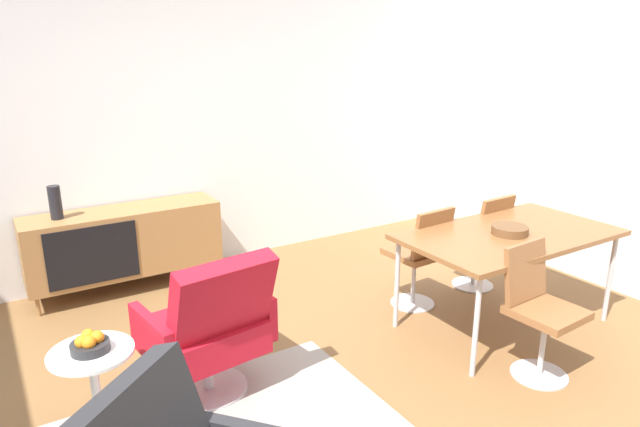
{
  "coord_description": "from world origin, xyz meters",
  "views": [
    {
      "loc": [
        -1.41,
        -2.45,
        2.06
      ],
      "look_at": [
        0.49,
        0.61,
        0.97
      ],
      "focal_mm": 31.51,
      "sensor_mm": 36.0,
      "label": 1
    }
  ],
  "objects_px": {
    "sideboard": "(124,241)",
    "fruit_bowl": "(90,344)",
    "wooden_bowl_on_table": "(510,230)",
    "dining_chair_back_left": "(421,253)",
    "vase_cobalt": "(55,203)",
    "dining_chair_back_right": "(482,237)",
    "dining_table": "(509,238)",
    "dining_chair_front_left": "(539,306)",
    "side_table_round": "(95,384)",
    "lounge_chair_red": "(210,325)"
  },
  "relations": [
    {
      "from": "wooden_bowl_on_table",
      "to": "dining_chair_front_left",
      "type": "height_order",
      "value": "dining_chair_front_left"
    },
    {
      "from": "side_table_round",
      "to": "dining_chair_front_left",
      "type": "bearing_deg",
      "value": -18.27
    },
    {
      "from": "wooden_bowl_on_table",
      "to": "dining_chair_front_left",
      "type": "relative_size",
      "value": 0.3
    },
    {
      "from": "dining_chair_front_left",
      "to": "dining_table",
      "type": "bearing_deg",
      "value": 57.67
    },
    {
      "from": "dining_chair_back_left",
      "to": "dining_chair_back_right",
      "type": "distance_m",
      "value": 0.7
    },
    {
      "from": "dining_table",
      "to": "dining_chair_front_left",
      "type": "xyz_separation_m",
      "value": [
        -0.35,
        -0.56,
        -0.23
      ]
    },
    {
      "from": "dining_chair_back_right",
      "to": "fruit_bowl",
      "type": "distance_m",
      "value": 3.25
    },
    {
      "from": "dining_chair_back_left",
      "to": "fruit_bowl",
      "type": "bearing_deg",
      "value": -173.59
    },
    {
      "from": "wooden_bowl_on_table",
      "to": "side_table_round",
      "type": "relative_size",
      "value": 0.5
    },
    {
      "from": "lounge_chair_red",
      "to": "dining_chair_back_right",
      "type": "bearing_deg",
      "value": 5.68
    },
    {
      "from": "vase_cobalt",
      "to": "dining_table",
      "type": "height_order",
      "value": "vase_cobalt"
    },
    {
      "from": "dining_chair_front_left",
      "to": "side_table_round",
      "type": "distance_m",
      "value": 2.67
    },
    {
      "from": "sideboard",
      "to": "lounge_chair_red",
      "type": "bearing_deg",
      "value": -88.51
    },
    {
      "from": "wooden_bowl_on_table",
      "to": "dining_chair_back_right",
      "type": "height_order",
      "value": "dining_chair_back_right"
    },
    {
      "from": "sideboard",
      "to": "fruit_bowl",
      "type": "relative_size",
      "value": 8.0
    },
    {
      "from": "sideboard",
      "to": "fruit_bowl",
      "type": "distance_m",
      "value": 2.01
    },
    {
      "from": "vase_cobalt",
      "to": "fruit_bowl",
      "type": "xyz_separation_m",
      "value": [
        -0.12,
        -1.91,
        -0.29
      ]
    },
    {
      "from": "vase_cobalt",
      "to": "dining_table",
      "type": "relative_size",
      "value": 0.17
    },
    {
      "from": "vase_cobalt",
      "to": "dining_chair_back_right",
      "type": "relative_size",
      "value": 0.32
    },
    {
      "from": "dining_table",
      "to": "wooden_bowl_on_table",
      "type": "height_order",
      "value": "wooden_bowl_on_table"
    },
    {
      "from": "wooden_bowl_on_table",
      "to": "dining_chair_back_left",
      "type": "distance_m",
      "value": 0.73
    },
    {
      "from": "dining_table",
      "to": "lounge_chair_red",
      "type": "relative_size",
      "value": 1.69
    },
    {
      "from": "sideboard",
      "to": "dining_chair_front_left",
      "type": "bearing_deg",
      "value": -55.1
    },
    {
      "from": "wooden_bowl_on_table",
      "to": "lounge_chair_red",
      "type": "xyz_separation_m",
      "value": [
        -2.18,
        0.33,
        -0.3
      ]
    },
    {
      "from": "dining_chair_front_left",
      "to": "side_table_round",
      "type": "relative_size",
      "value": 1.65
    },
    {
      "from": "lounge_chair_red",
      "to": "fruit_bowl",
      "type": "xyz_separation_m",
      "value": [
        -0.67,
        -0.03,
        0.1
      ]
    },
    {
      "from": "dining_table",
      "to": "dining_chair_back_left",
      "type": "bearing_deg",
      "value": 121.78
    },
    {
      "from": "wooden_bowl_on_table",
      "to": "side_table_round",
      "type": "height_order",
      "value": "wooden_bowl_on_table"
    },
    {
      "from": "dining_chair_back_left",
      "to": "dining_chair_back_right",
      "type": "xyz_separation_m",
      "value": [
        0.7,
        -0.0,
        0.0
      ]
    },
    {
      "from": "vase_cobalt",
      "to": "wooden_bowl_on_table",
      "type": "relative_size",
      "value": 1.04
    },
    {
      "from": "wooden_bowl_on_table",
      "to": "dining_chair_back_right",
      "type": "distance_m",
      "value": 0.77
    },
    {
      "from": "sideboard",
      "to": "dining_chair_back_left",
      "type": "bearing_deg",
      "value": -40.2
    },
    {
      "from": "dining_chair_front_left",
      "to": "side_table_round",
      "type": "xyz_separation_m",
      "value": [
        -2.53,
        0.83,
        -0.15
      ]
    },
    {
      "from": "vase_cobalt",
      "to": "dining_chair_front_left",
      "type": "distance_m",
      "value": 3.67
    },
    {
      "from": "vase_cobalt",
      "to": "fruit_bowl",
      "type": "relative_size",
      "value": 1.35
    },
    {
      "from": "lounge_chair_red",
      "to": "vase_cobalt",
      "type": "bearing_deg",
      "value": 106.13
    },
    {
      "from": "wooden_bowl_on_table",
      "to": "dining_chair_back_right",
      "type": "bearing_deg",
      "value": 56.47
    },
    {
      "from": "vase_cobalt",
      "to": "dining_chair_back_left",
      "type": "height_order",
      "value": "vase_cobalt"
    },
    {
      "from": "side_table_round",
      "to": "fruit_bowl",
      "type": "xyz_separation_m",
      "value": [
        -0.0,
        -0.0,
        0.24
      ]
    },
    {
      "from": "side_table_round",
      "to": "lounge_chair_red",
      "type": "bearing_deg",
      "value": 2.37
    },
    {
      "from": "dining_chair_front_left",
      "to": "fruit_bowl",
      "type": "distance_m",
      "value": 2.66
    },
    {
      "from": "sideboard",
      "to": "lounge_chair_red",
      "type": "relative_size",
      "value": 1.69
    },
    {
      "from": "dining_table",
      "to": "dining_chair_back_left",
      "type": "xyz_separation_m",
      "value": [
        -0.35,
        0.56,
        -0.23
      ]
    },
    {
      "from": "sideboard",
      "to": "dining_table",
      "type": "xyz_separation_m",
      "value": [
        2.26,
        -2.18,
        0.26
      ]
    },
    {
      "from": "dining_chair_front_left",
      "to": "fruit_bowl",
      "type": "relative_size",
      "value": 4.28
    },
    {
      "from": "sideboard",
      "to": "wooden_bowl_on_table",
      "type": "bearing_deg",
      "value": -44.73
    },
    {
      "from": "vase_cobalt",
      "to": "fruit_bowl",
      "type": "bearing_deg",
      "value": -93.73
    },
    {
      "from": "vase_cobalt",
      "to": "dining_chair_back_left",
      "type": "xyz_separation_m",
      "value": [
        2.41,
        -1.62,
        -0.39
      ]
    },
    {
      "from": "dining_table",
      "to": "side_table_round",
      "type": "xyz_separation_m",
      "value": [
        -2.88,
        0.28,
        -0.38
      ]
    },
    {
      "from": "vase_cobalt",
      "to": "dining_chair_back_right",
      "type": "distance_m",
      "value": 3.53
    }
  ]
}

